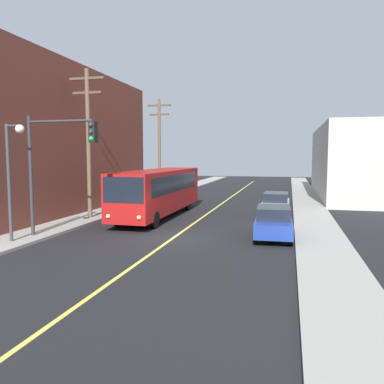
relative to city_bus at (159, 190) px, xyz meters
The scene contains 13 objects.
ground_plane 7.31m from the city_bus, 65.32° to the right, with size 120.00×120.00×0.00m, color black.
sidewalk_left 5.85m from the city_bus, 140.27° to the left, with size 2.50×90.00×0.15m, color gray.
sidewalk_right 10.95m from the city_bus, 19.28° to the left, with size 2.50×90.00×0.15m, color gray.
lane_stripe_center 9.24m from the city_bus, 70.98° to the left, with size 0.16×60.00×0.01m, color #D8CC4C.
building_left_brick 11.09m from the city_bus, behind, with size 10.00×22.04×10.51m.
building_right_warehouse 24.62m from the city_bus, 44.73° to the left, with size 12.00×21.69×7.06m.
city_bus is the anchor object (origin of this frame).
parked_car_blue 9.52m from the city_bus, 33.57° to the right, with size 1.96×4.46×1.62m.
parked_car_silver 8.14m from the city_bus, 16.78° to the left, with size 1.84×4.41×1.62m.
utility_pole_near 5.85m from the city_bus, 151.14° to the right, with size 2.40×0.28×9.54m.
utility_pole_mid 13.56m from the city_bus, 108.81° to the left, with size 2.40×0.28×9.65m.
traffic_signal_left_corner 8.90m from the city_bus, 106.71° to the right, with size 3.75×0.48×6.00m.
street_lamp_left 10.56m from the city_bus, 111.90° to the right, with size 0.98×0.40×5.50m.
Camera 1 is at (5.66, -18.63, 4.18)m, focal length 36.26 mm.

